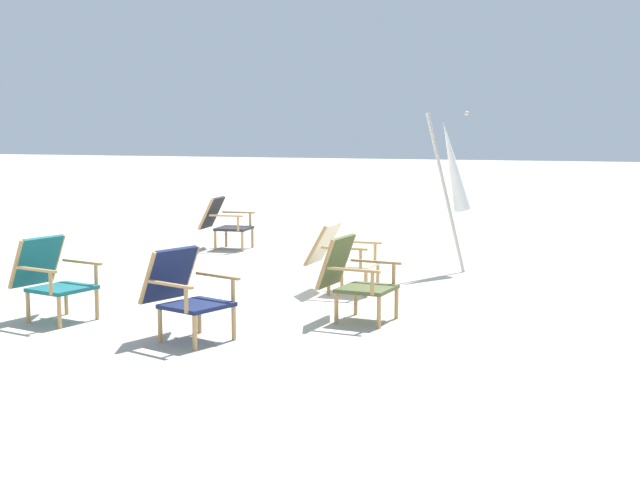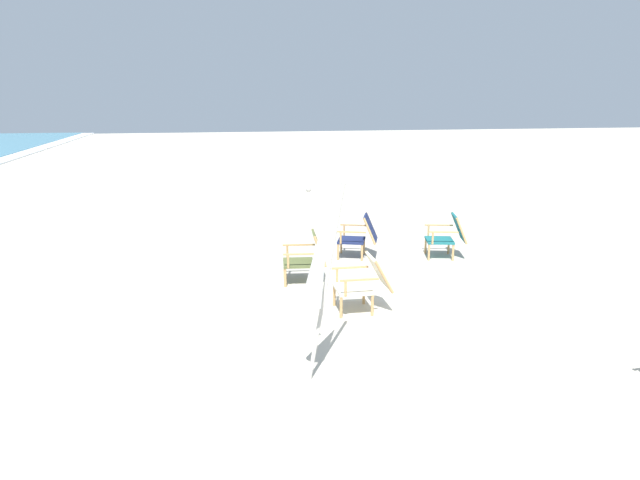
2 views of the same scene
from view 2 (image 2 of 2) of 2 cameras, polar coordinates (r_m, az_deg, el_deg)
The scene contains 6 objects.
ground_plane at distance 8.08m, azimuth 13.36°, elevation -7.23°, with size 80.00×80.00×0.00m, color #B7AF9E.
beach_chair_front_right at distance 9.05m, azimuth -1.24°, elevation -1.59°, with size 0.65×0.73×0.82m.
beach_chair_mid_center at distance 10.45m, azimuth 4.03°, elevation 0.53°, with size 0.77×0.86×0.80m.
beach_chair_back_left at distance 10.69m, azimuth 12.71°, elevation 0.53°, with size 0.72×0.82×0.81m.
beach_chair_back_right at distance 7.89m, azimuth 4.52°, elevation -4.12°, with size 0.60×0.76×0.78m.
umbrella_furled_white at distance 5.82m, azimuth 0.07°, elevation -1.32°, with size 0.51×0.59×2.06m.
Camera 2 is at (-6.85, 3.14, 2.92)m, focal length 32.00 mm.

